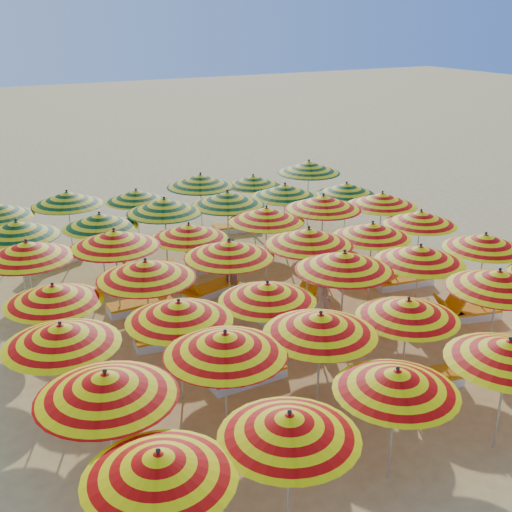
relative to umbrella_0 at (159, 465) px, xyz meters
name	(u,v)px	position (x,y,z in m)	size (l,w,h in m)	color
ground	(265,320)	(5.11, 6.39, -1.94)	(120.00, 120.00, 0.00)	#EFC26A
umbrella_0	(159,465)	(0.00, 0.00, 0.00)	(2.09, 2.09, 2.21)	silver
umbrella_1	(289,426)	(1.92, -0.08, 0.00)	(2.69, 2.69, 2.21)	silver
umbrella_2	(397,381)	(4.08, 0.17, -0.02)	(2.57, 2.57, 2.18)	silver
umbrella_3	(509,351)	(6.29, -0.10, 0.06)	(2.74, 2.74, 2.28)	silver
umbrella_6	(106,385)	(-0.13, 1.97, 0.15)	(2.44, 2.44, 2.37)	silver
umbrella_7	(225,344)	(2.07, 2.34, 0.11)	(2.59, 2.59, 2.34)	silver
umbrella_8	(320,324)	(3.98, 2.23, 0.09)	(2.65, 2.65, 2.30)	silver
umbrella_9	(408,309)	(5.99, 2.13, -0.02)	(2.65, 2.65, 2.19)	silver
umbrella_10	(499,280)	(8.44, 2.09, 0.13)	(2.66, 2.66, 2.36)	silver
umbrella_12	(61,335)	(-0.35, 4.14, 0.05)	(2.84, 2.84, 2.27)	silver
umbrella_13	(179,311)	(1.90, 4.06, 0.04)	(2.74, 2.74, 2.25)	silver
umbrella_14	(267,292)	(3.91, 4.13, 0.00)	(2.30, 2.30, 2.21)	silver
umbrella_15	(344,261)	(6.10, 4.46, 0.17)	(2.93, 2.93, 2.40)	silver
umbrella_16	(420,254)	(8.12, 4.19, 0.07)	(2.71, 2.71, 2.29)	silver
umbrella_17	(485,242)	(10.31, 4.21, 0.01)	(2.66, 2.66, 2.22)	silver
umbrella_18	(53,294)	(-0.07, 6.18, -0.02)	(2.56, 2.56, 2.19)	silver
umbrella_19	(146,270)	(1.96, 6.18, 0.14)	(2.37, 2.37, 2.36)	silver
umbrella_20	(229,249)	(4.18, 6.53, 0.12)	(2.93, 2.93, 2.35)	silver
umbrella_21	(309,237)	(6.28, 6.25, 0.18)	(2.44, 2.44, 2.41)	silver
umbrella_22	(372,230)	(8.32, 6.28, 0.02)	(2.29, 2.29, 2.23)	silver
umbrella_23	(421,218)	(10.26, 6.56, 0.00)	(2.30, 2.30, 2.21)	silver
umbrella_24	(27,250)	(-0.15, 8.66, 0.16)	(2.72, 2.72, 2.39)	silver
umbrella_25	(114,239)	(1.91, 8.42, 0.18)	(2.55, 2.55, 2.41)	silver
umbrella_26	(189,231)	(3.98, 8.59, 0.00)	(2.59, 2.59, 2.20)	silver
umbrella_27	(266,214)	(6.38, 8.63, 0.10)	(2.85, 2.85, 2.33)	silver
umbrella_28	(323,202)	(8.32, 8.64, 0.19)	(2.81, 2.81, 2.42)	silver
umbrella_29	(382,199)	(10.32, 8.38, 0.08)	(2.23, 2.23, 2.30)	silver
umbrella_30	(17,229)	(-0.10, 10.51, 0.14)	(2.92, 2.92, 2.37)	silver
umbrella_31	(100,220)	(2.11, 10.53, 0.03)	(2.69, 2.69, 2.24)	silver
umbrella_32	(164,206)	(4.06, 10.62, 0.16)	(2.26, 2.26, 2.39)	silver
umbrella_33	(228,198)	(6.02, 10.41, 0.18)	(2.85, 2.85, 2.41)	silver
umbrella_34	(285,191)	(8.17, 10.63, 0.10)	(2.79, 2.79, 2.32)	silver
umbrella_35	(346,188)	(10.48, 10.46, -0.08)	(2.13, 2.13, 2.11)	silver
umbrella_37	(67,198)	(1.76, 12.95, 0.12)	(2.56, 2.56, 2.34)	silver
umbrella_38	(136,196)	(3.94, 12.89, -0.07)	(2.17, 2.17, 2.13)	silver
umbrella_39	(200,181)	(6.14, 12.74, 0.20)	(3.03, 3.03, 2.43)	silver
umbrella_40	(253,181)	(8.22, 12.91, -0.09)	(2.25, 2.25, 2.10)	silver
umbrella_41	(309,167)	(10.38, 12.67, 0.21)	(2.76, 2.76, 2.44)	silver
lounger_0	(421,381)	(6.49, 2.08, -1.79)	(1.80, 0.84, 0.69)	white
lounger_2	(245,376)	(3.31, 4.01, -1.79)	(1.75, 0.63, 0.69)	white
lounger_3	(432,319)	(8.72, 4.16, -1.79)	(1.77, 0.70, 0.69)	white
lounger_4	(465,313)	(9.71, 4.02, -1.79)	(1.82, 0.98, 0.69)	white
lounger_5	(173,338)	(2.56, 6.33, -1.79)	(1.80, 0.83, 0.69)	white
lounger_6	(288,310)	(5.78, 6.33, -1.79)	(1.82, 0.96, 0.69)	white
lounger_7	(402,281)	(9.66, 6.44, -1.79)	(1.80, 0.82, 0.69)	white
lounger_8	(142,305)	(2.51, 8.47, -1.79)	(1.74, 0.61, 0.69)	white
lounger_9	(209,290)	(4.49, 8.50, -1.79)	(1.82, 1.01, 0.69)	white
lounger_10	(332,260)	(8.82, 8.79, -1.79)	(1.80, 0.86, 0.69)	white
lounger_11	(147,269)	(3.46, 10.84, -1.79)	(1.78, 0.73, 0.69)	white
lounger_12	(212,263)	(5.42, 10.34, -1.79)	(1.81, 0.91, 0.69)	white
lounger_13	(55,260)	(1.17, 12.85, -1.79)	(1.82, 1.23, 0.69)	white
lounger_14	(238,227)	(7.71, 13.12, -1.79)	(1.80, 0.83, 0.69)	white
beachgoer_a	(323,304)	(5.99, 5.09, -1.15)	(0.58, 0.38, 1.58)	tan
beachgoer_b	(230,267)	(5.06, 8.30, -1.15)	(0.77, 0.60, 1.59)	tan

